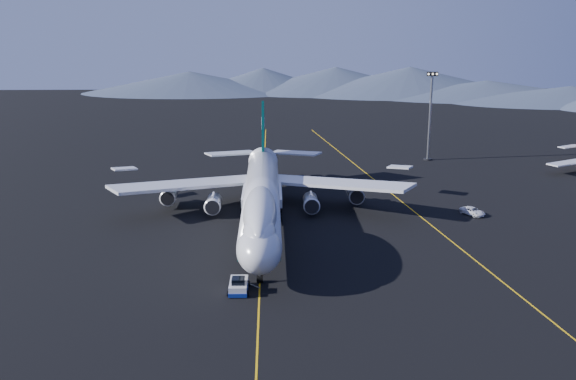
{
  "coord_description": "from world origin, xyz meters",
  "views": [
    {
      "loc": [
        1.72,
        -112.97,
        36.53
      ],
      "look_at": [
        4.91,
        3.32,
        6.0
      ],
      "focal_mm": 40.0,
      "sensor_mm": 36.0,
      "label": 1
    }
  ],
  "objects_px": {
    "boeing_747": "(262,196)",
    "service_van": "(473,211)",
    "pushback_tug": "(239,286)",
    "floodlight_mast": "(430,116)"
  },
  "relations": [
    {
      "from": "boeing_747",
      "to": "pushback_tug",
      "type": "bearing_deg",
      "value": -95.64
    },
    {
      "from": "boeing_747",
      "to": "floodlight_mast",
      "type": "relative_size",
      "value": 3.04
    },
    {
      "from": "pushback_tug",
      "to": "floodlight_mast",
      "type": "bearing_deg",
      "value": 62.21
    },
    {
      "from": "service_van",
      "to": "boeing_747",
      "type": "bearing_deg",
      "value": 159.65
    },
    {
      "from": "pushback_tug",
      "to": "floodlight_mast",
      "type": "xyz_separation_m",
      "value": [
        47.58,
        87.2,
        11.35
      ]
    },
    {
      "from": "boeing_747",
      "to": "service_van",
      "type": "relative_size",
      "value": 13.71
    },
    {
      "from": "boeing_747",
      "to": "floodlight_mast",
      "type": "distance_m",
      "value": 73.2
    },
    {
      "from": "boeing_747",
      "to": "service_van",
      "type": "distance_m",
      "value": 41.85
    },
    {
      "from": "pushback_tug",
      "to": "floodlight_mast",
      "type": "relative_size",
      "value": 0.22
    },
    {
      "from": "pushback_tug",
      "to": "service_van",
      "type": "xyz_separation_m",
      "value": [
        44.02,
        35.55,
        0.03
      ]
    }
  ]
}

